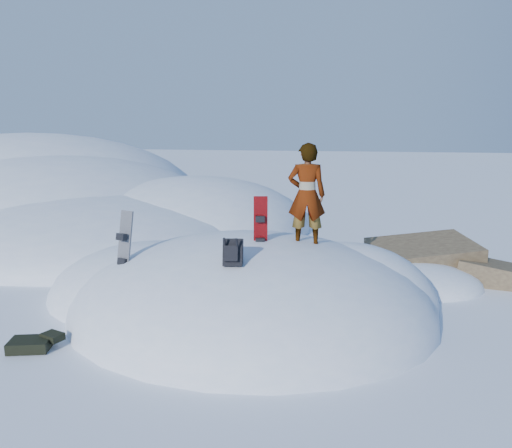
% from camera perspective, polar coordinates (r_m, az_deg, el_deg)
% --- Properties ---
extents(ground, '(120.00, 120.00, 0.00)m').
position_cam_1_polar(ground, '(9.78, -0.67, -10.08)').
color(ground, white).
rests_on(ground, ground).
extents(snow_mound, '(8.00, 6.00, 3.00)m').
position_cam_1_polar(snow_mound, '(10.03, -1.37, -9.52)').
color(snow_mound, white).
rests_on(snow_mound, ground).
extents(snow_ridge, '(21.50, 18.50, 6.40)m').
position_cam_1_polar(snow_ridge, '(22.70, -21.95, 1.45)').
color(snow_ridge, white).
rests_on(snow_ridge, ground).
extents(rock_outcrop, '(4.68, 4.41, 1.68)m').
position_cam_1_polar(rock_outcrop, '(12.58, 19.16, -5.73)').
color(rock_outcrop, '#766443').
rests_on(rock_outcrop, ground).
extents(snowboard_red, '(0.25, 0.16, 1.35)m').
position_cam_1_polar(snowboard_red, '(9.05, 0.51, -0.95)').
color(snowboard_red, '#B7090E').
rests_on(snowboard_red, snow_mound).
extents(snowboard_dark, '(0.38, 0.39, 1.52)m').
position_cam_1_polar(snowboard_dark, '(9.43, -14.90, -3.09)').
color(snowboard_dark, black).
rests_on(snowboard_dark, snow_mound).
extents(backpack, '(0.36, 0.42, 0.53)m').
position_cam_1_polar(backpack, '(8.07, -2.68, -3.28)').
color(backpack, black).
rests_on(backpack, snow_mound).
extents(gear_pile, '(0.85, 0.65, 0.22)m').
position_cam_1_polar(gear_pile, '(8.99, -24.06, -12.33)').
color(gear_pile, black).
rests_on(gear_pile, ground).
extents(person, '(0.74, 0.53, 1.90)m').
position_cam_1_polar(person, '(9.18, 5.81, 3.32)').
color(person, slate).
rests_on(person, snow_mound).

